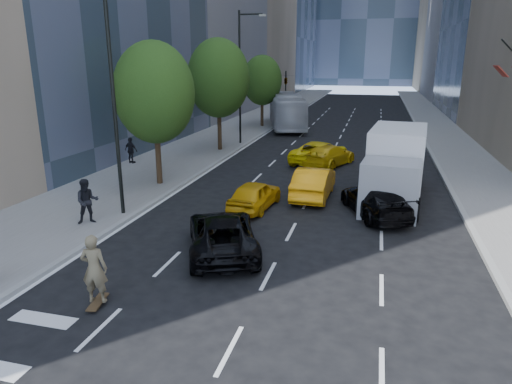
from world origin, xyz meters
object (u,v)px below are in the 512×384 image
(skateboarder, at_px, (95,273))
(city_bus, at_px, (287,111))
(black_sedan_lincoln, at_px, (222,233))
(black_sedan_mercedes, at_px, (375,200))
(box_truck, at_px, (395,165))

(skateboarder, height_order, city_bus, city_bus)
(black_sedan_lincoln, relative_size, black_sedan_mercedes, 1.04)
(black_sedan_lincoln, distance_m, black_sedan_mercedes, 7.59)
(skateboarder, xyz_separation_m, box_truck, (8.23, 12.69, 0.73))
(skateboarder, height_order, black_sedan_lincoln, skateboarder)
(black_sedan_mercedes, relative_size, city_bus, 0.39)
(black_sedan_mercedes, xyz_separation_m, box_truck, (0.83, 2.74, 1.03))
(black_sedan_lincoln, height_order, box_truck, box_truck)
(skateboarder, distance_m, box_truck, 15.15)
(black_sedan_mercedes, relative_size, box_truck, 0.65)
(city_bus, bearing_deg, black_sedan_lincoln, -98.77)
(skateboarder, bearing_deg, box_truck, -134.55)
(skateboarder, xyz_separation_m, city_bus, (-1.60, 35.56, 0.69))
(black_sedan_lincoln, bearing_deg, box_truck, -148.47)
(skateboarder, bearing_deg, black_sedan_lincoln, -127.59)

